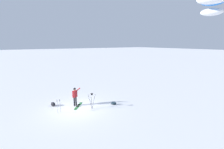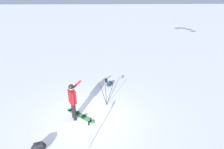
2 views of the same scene
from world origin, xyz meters
name	(u,v)px [view 1 (image 1 of 2)]	position (x,y,z in m)	size (l,w,h in m)	color
ground_plane	(77,108)	(0.00, 0.00, 0.00)	(300.00, 300.00, 0.00)	white
snowboarder	(75,95)	(-0.69, 0.07, 1.09)	(0.63, 0.66, 1.79)	black
snowboard	(78,106)	(-0.44, 0.26, 0.02)	(1.40, 1.26, 0.10)	#3F994C
traction_kite	(213,0)	(8.37, 4.43, 7.96)	(2.82, 4.24, 1.04)	white
gear_bag_large	(53,104)	(-1.74, -1.73, 0.18)	(0.60, 0.48, 0.35)	black
camera_tripod	(92,98)	(0.83, 1.08, 1.04)	(0.66, 0.63, 1.48)	#262628
gear_bag_small	(114,103)	(1.12, 3.23, 0.14)	(0.57, 0.61, 0.27)	#192833
ski_poles	(59,104)	(0.14, -1.64, 0.80)	(0.20, 0.26, 1.22)	gray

